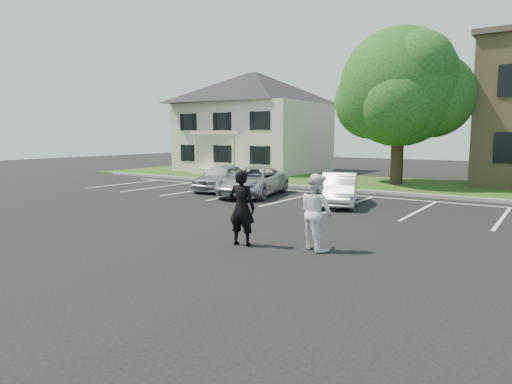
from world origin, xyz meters
TOP-DOWN VIEW (x-y plane):
  - ground_plane at (0.00, 0.00)m, footprint 90.00×90.00m
  - curb at (0.00, 12.00)m, footprint 40.00×0.30m
  - grass_strip at (0.00, 16.00)m, footprint 44.00×8.00m
  - stall_lines at (1.40, 8.95)m, footprint 34.00×5.36m
  - house at (-13.00, 19.97)m, footprint 10.30×9.22m
  - tree at (-0.56, 16.41)m, footprint 7.80×7.20m
  - man_black_suit at (0.36, -0.20)m, footprint 0.80×0.61m
  - man_white_shirt at (2.19, 0.45)m, footprint 1.17×1.08m
  - car_silver_west at (-7.33, 8.70)m, footprint 2.23×4.20m
  - car_silver_minivan at (-4.87, 7.96)m, footprint 3.21×5.21m
  - car_white_sedan at (-0.37, 7.66)m, footprint 2.63×4.17m

SIDE VIEW (x-z plane):
  - ground_plane at x=0.00m, z-range 0.00..0.00m
  - stall_lines at x=1.40m, z-range 0.00..0.01m
  - grass_strip at x=0.00m, z-range 0.00..0.08m
  - curb at x=0.00m, z-range 0.00..0.15m
  - car_white_sedan at x=-0.37m, z-range 0.00..1.30m
  - car_silver_minivan at x=-4.87m, z-range 0.00..1.35m
  - car_silver_west at x=-7.33m, z-range 0.00..1.36m
  - man_white_shirt at x=2.19m, z-range 0.00..1.92m
  - man_black_suit at x=0.36m, z-range 0.00..1.98m
  - house at x=-13.00m, z-range 0.03..7.63m
  - tree at x=-0.56m, z-range 0.95..9.75m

